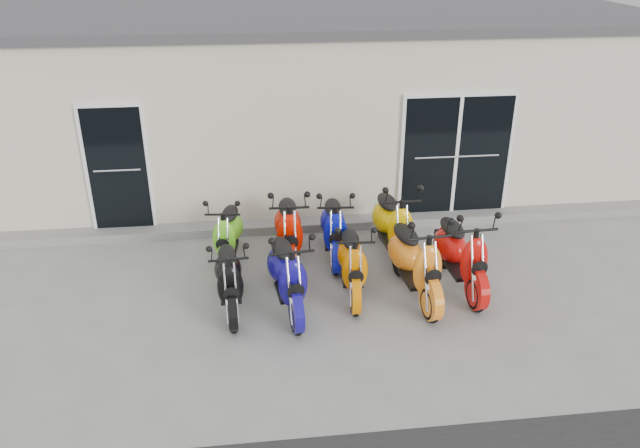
{
  "coord_description": "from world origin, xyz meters",
  "views": [
    {
      "loc": [
        -1.02,
        -7.9,
        4.81
      ],
      "look_at": [
        0.0,
        0.6,
        0.75
      ],
      "focal_mm": 35.0,
      "sensor_mm": 36.0,
      "label": 1
    }
  ],
  "objects_px": {
    "scooter_front_blue": "(287,266)",
    "scooter_front_orange_b": "(416,252)",
    "scooter_front_orange_a": "(352,254)",
    "scooter_front_red": "(462,245)",
    "scooter_back_red": "(289,222)",
    "scooter_back_green": "(227,226)",
    "scooter_back_blue": "(334,220)",
    "scooter_front_black": "(229,271)",
    "scooter_back_yellow": "(393,216)"
  },
  "relations": [
    {
      "from": "scooter_front_blue",
      "to": "scooter_front_orange_b",
      "type": "distance_m",
      "value": 1.82
    },
    {
      "from": "scooter_front_orange_a",
      "to": "scooter_front_orange_b",
      "type": "xyz_separation_m",
      "value": [
        0.87,
        -0.19,
        0.08
      ]
    },
    {
      "from": "scooter_front_red",
      "to": "scooter_back_red",
      "type": "relative_size",
      "value": 1.01
    },
    {
      "from": "scooter_front_orange_b",
      "to": "scooter_back_green",
      "type": "xyz_separation_m",
      "value": [
        -2.65,
        1.36,
        -0.1
      ]
    },
    {
      "from": "scooter_back_blue",
      "to": "scooter_front_orange_a",
      "type": "bearing_deg",
      "value": -79.71
    },
    {
      "from": "scooter_front_black",
      "to": "scooter_back_blue",
      "type": "distance_m",
      "value": 2.12
    },
    {
      "from": "scooter_front_orange_a",
      "to": "scooter_back_blue",
      "type": "height_order",
      "value": "scooter_back_blue"
    },
    {
      "from": "scooter_back_red",
      "to": "scooter_front_red",
      "type": "bearing_deg",
      "value": -22.47
    },
    {
      "from": "scooter_front_red",
      "to": "scooter_back_green",
      "type": "relative_size",
      "value": 1.14
    },
    {
      "from": "scooter_front_black",
      "to": "scooter_front_red",
      "type": "xyz_separation_m",
      "value": [
        3.34,
        0.2,
        0.09
      ]
    },
    {
      "from": "scooter_front_blue",
      "to": "scooter_back_red",
      "type": "height_order",
      "value": "scooter_back_red"
    },
    {
      "from": "scooter_front_red",
      "to": "scooter_back_green",
      "type": "xyz_separation_m",
      "value": [
        -3.37,
        1.2,
        -0.09
      ]
    },
    {
      "from": "scooter_front_black",
      "to": "scooter_back_blue",
      "type": "xyz_separation_m",
      "value": [
        1.64,
        1.35,
        0.04
      ]
    },
    {
      "from": "scooter_front_red",
      "to": "scooter_back_red",
      "type": "distance_m",
      "value": 2.66
    },
    {
      "from": "scooter_front_orange_a",
      "to": "scooter_back_yellow",
      "type": "xyz_separation_m",
      "value": [
        0.83,
        1.05,
        0.07
      ]
    },
    {
      "from": "scooter_front_blue",
      "to": "scooter_front_red",
      "type": "xyz_separation_m",
      "value": [
        2.55,
        0.27,
        0.03
      ]
    },
    {
      "from": "scooter_front_red",
      "to": "scooter_back_yellow",
      "type": "bearing_deg",
      "value": 122.48
    },
    {
      "from": "scooter_front_black",
      "to": "scooter_front_blue",
      "type": "relative_size",
      "value": 0.9
    },
    {
      "from": "scooter_back_green",
      "to": "scooter_back_yellow",
      "type": "height_order",
      "value": "scooter_back_yellow"
    },
    {
      "from": "scooter_front_blue",
      "to": "scooter_back_green",
      "type": "xyz_separation_m",
      "value": [
        -0.83,
        1.47,
        -0.06
      ]
    },
    {
      "from": "scooter_front_red",
      "to": "scooter_back_blue",
      "type": "xyz_separation_m",
      "value": [
        -1.7,
        1.15,
        -0.06
      ]
    },
    {
      "from": "scooter_front_orange_a",
      "to": "scooter_back_yellow",
      "type": "relative_size",
      "value": 0.9
    },
    {
      "from": "scooter_front_black",
      "to": "scooter_front_orange_b",
      "type": "bearing_deg",
      "value": -3.17
    },
    {
      "from": "scooter_front_red",
      "to": "scooter_back_blue",
      "type": "bearing_deg",
      "value": 142.99
    },
    {
      "from": "scooter_front_blue",
      "to": "scooter_back_green",
      "type": "distance_m",
      "value": 1.69
    },
    {
      "from": "scooter_front_red",
      "to": "scooter_front_orange_a",
      "type": "bearing_deg",
      "value": 176.32
    },
    {
      "from": "scooter_back_blue",
      "to": "scooter_back_red",
      "type": "bearing_deg",
      "value": -170.01
    },
    {
      "from": "scooter_front_orange_a",
      "to": "scooter_front_orange_b",
      "type": "distance_m",
      "value": 0.89
    },
    {
      "from": "scooter_front_orange_a",
      "to": "scooter_back_red",
      "type": "height_order",
      "value": "scooter_back_red"
    },
    {
      "from": "scooter_back_blue",
      "to": "scooter_back_yellow",
      "type": "distance_m",
      "value": 0.94
    },
    {
      "from": "scooter_back_blue",
      "to": "scooter_front_red",
      "type": "bearing_deg",
      "value": -29.2
    },
    {
      "from": "scooter_back_red",
      "to": "scooter_back_blue",
      "type": "bearing_deg",
      "value": 6.79
    },
    {
      "from": "scooter_front_orange_b",
      "to": "scooter_back_yellow",
      "type": "distance_m",
      "value": 1.24
    },
    {
      "from": "scooter_front_red",
      "to": "scooter_back_yellow",
      "type": "relative_size",
      "value": 1.0
    },
    {
      "from": "scooter_front_orange_a",
      "to": "scooter_back_green",
      "type": "bearing_deg",
      "value": 151.18
    },
    {
      "from": "scooter_back_green",
      "to": "scooter_front_blue",
      "type": "bearing_deg",
      "value": -54.16
    },
    {
      "from": "scooter_back_green",
      "to": "scooter_back_yellow",
      "type": "xyz_separation_m",
      "value": [
        2.61,
        -0.12,
        0.09
      ]
    },
    {
      "from": "scooter_front_black",
      "to": "scooter_front_red",
      "type": "distance_m",
      "value": 3.35
    },
    {
      "from": "scooter_front_black",
      "to": "scooter_front_orange_a",
      "type": "height_order",
      "value": "scooter_front_orange_a"
    },
    {
      "from": "scooter_back_red",
      "to": "scooter_back_yellow",
      "type": "bearing_deg",
      "value": 1.32
    },
    {
      "from": "scooter_back_green",
      "to": "scooter_back_red",
      "type": "relative_size",
      "value": 0.89
    },
    {
      "from": "scooter_front_orange_b",
      "to": "scooter_back_yellow",
      "type": "relative_size",
      "value": 1.02
    },
    {
      "from": "scooter_front_orange_a",
      "to": "scooter_back_green",
      "type": "xyz_separation_m",
      "value": [
        -1.78,
        1.17,
        -0.02
      ]
    },
    {
      "from": "scooter_front_orange_b",
      "to": "scooter_front_red",
      "type": "height_order",
      "value": "scooter_front_orange_b"
    },
    {
      "from": "scooter_front_blue",
      "to": "scooter_back_blue",
      "type": "bearing_deg",
      "value": 53.09
    },
    {
      "from": "scooter_back_green",
      "to": "scooter_front_orange_a",
      "type": "bearing_deg",
      "value": -26.97
    },
    {
      "from": "scooter_front_orange_a",
      "to": "scooter_front_orange_b",
      "type": "height_order",
      "value": "scooter_front_orange_b"
    },
    {
      "from": "scooter_front_orange_b",
      "to": "scooter_back_red",
      "type": "distance_m",
      "value": 2.11
    },
    {
      "from": "scooter_front_black",
      "to": "scooter_back_red",
      "type": "relative_size",
      "value": 0.88
    },
    {
      "from": "scooter_front_blue",
      "to": "scooter_front_orange_a",
      "type": "distance_m",
      "value": 1.0
    }
  ]
}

